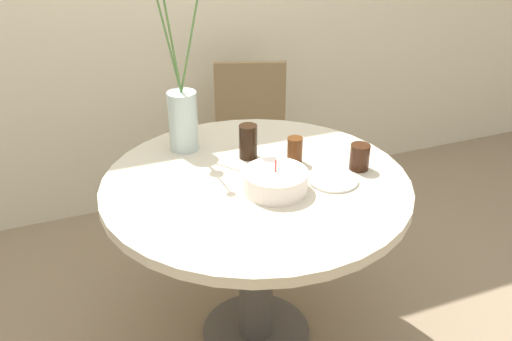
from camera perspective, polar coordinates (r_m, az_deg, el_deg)
name	(u,v)px	position (r m, az deg, el deg)	size (l,w,h in m)	color
ground_plane	(256,334)	(2.57, 0.00, -16.05)	(16.00, 16.00, 0.00)	#89755B
dining_table	(256,215)	(2.18, 0.00, -4.46)	(1.14, 1.14, 0.77)	beige
chair_right_flank	(251,139)	(3.07, -0.54, 3.18)	(0.51, 0.51, 0.89)	#9E896B
birthday_cake	(275,181)	(2.02, 1.95, -1.06)	(0.23, 0.23, 0.12)	white
flower_vase	(182,101)	(2.28, -7.41, 6.90)	(0.24, 0.22, 0.78)	#B2C6C1
side_plate	(333,180)	(2.11, 7.70, -0.94)	(0.19, 0.19, 0.01)	silver
drink_glass_0	(248,142)	(2.24, -0.79, 2.91)	(0.07, 0.07, 0.14)	black
drink_glass_1	(360,157)	(2.20, 10.32, 1.34)	(0.08, 0.08, 0.10)	#33190C
drink_glass_2	(295,150)	(2.21, 3.91, 2.04)	(0.06, 0.06, 0.10)	#51280F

